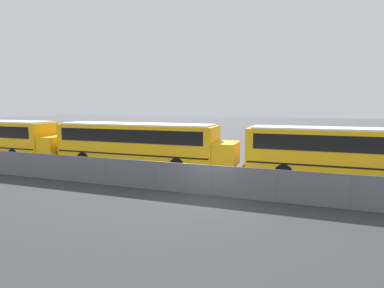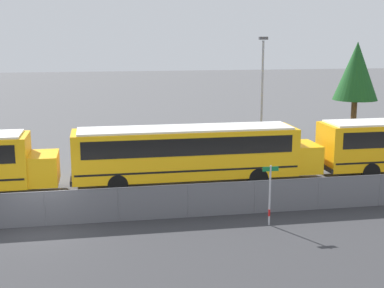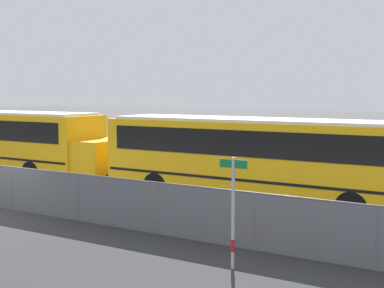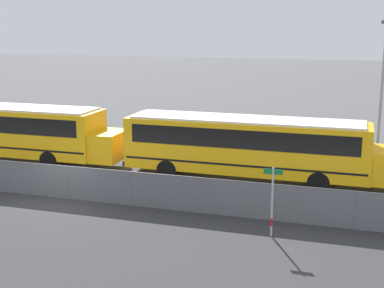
# 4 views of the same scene
# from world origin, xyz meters

# --- Properties ---
(ground_plane) EXTENTS (200.00, 200.00, 0.00)m
(ground_plane) POSITION_xyz_m (0.00, 0.00, 0.00)
(ground_plane) COLOR #4C4C4F
(fence) EXTENTS (68.00, 0.07, 1.55)m
(fence) POSITION_xyz_m (0.00, -0.00, 0.79)
(fence) COLOR #9EA0A5
(fence) RESTS_ON ground_plane
(school_bus_1) EXTENTS (13.56, 2.63, 3.16)m
(school_bus_1) POSITION_xyz_m (-6.87, 5.20, 1.89)
(school_bus_1) COLOR #EDA80F
(school_bus_1) RESTS_ON ground_plane
(school_bus_2) EXTENTS (13.56, 2.63, 3.16)m
(school_bus_2) POSITION_xyz_m (7.28, 5.30, 1.89)
(school_bus_2) COLOR #EDA80F
(school_bus_2) RESTS_ON ground_plane
(street_sign) EXTENTS (0.70, 0.09, 2.63)m
(street_sign) POSITION_xyz_m (9.43, -1.59, 1.41)
(street_sign) COLOR #B7B7BC
(street_sign) RESTS_ON ground_plane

